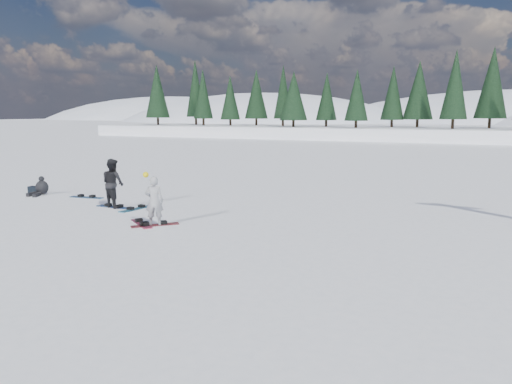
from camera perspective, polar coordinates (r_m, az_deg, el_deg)
ground at (r=16.76m, az=-11.47°, el=-3.25°), size 420.00×420.00×0.00m
alpine_backdrop at (r=204.31m, az=18.19°, el=3.73°), size 412.50×227.00×53.20m
snowboarder_woman at (r=15.92m, az=-11.57°, el=-0.97°), size 0.68×0.58×1.71m
snowboarder_man at (r=19.34m, az=-16.04°, el=0.98°), size 1.05×0.92×1.84m
seated_rider at (r=23.44m, az=-23.36°, el=0.45°), size 0.69×1.02×0.81m
gear_bag at (r=24.14m, az=-24.02°, el=0.25°), size 0.50×0.38×0.30m
snowboard_woman at (r=16.07m, az=-11.47°, el=-3.73°), size 1.26×1.26×0.03m
snowboard_man at (r=19.49m, az=-15.92°, el=-1.66°), size 1.51×0.32×0.03m
snowboard_loose_c at (r=22.01m, az=-18.79°, el=-0.59°), size 1.52×0.46×0.03m
snowboard_loose_a at (r=18.90m, az=-13.53°, el=-1.88°), size 0.47×1.52×0.03m
snowboard_loose_b at (r=16.36m, az=-12.97°, el=-3.56°), size 1.37×1.13×0.03m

